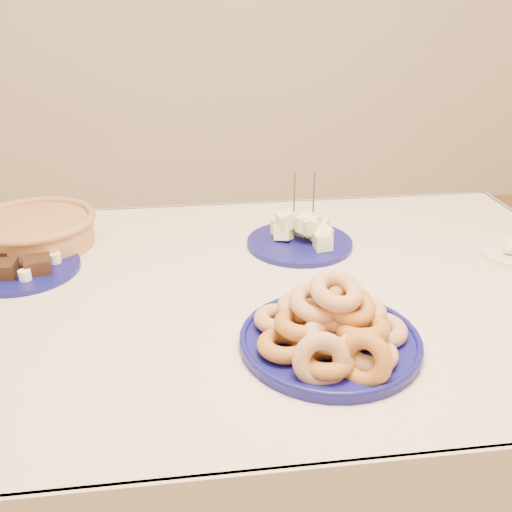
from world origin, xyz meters
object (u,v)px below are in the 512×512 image
dining_table (253,325)px  wicker_basket (34,230)px  candle_holder (303,223)px  brownie_plate (23,266)px  melon_plate (302,236)px  donut_platter (331,331)px

dining_table → wicker_basket: 0.64m
dining_table → candle_holder: 0.39m
dining_table → brownie_plate: (-0.54, 0.15, 0.12)m
melon_plate → candle_holder: bearing=76.8°
dining_table → candle_holder: candle_holder is taller
donut_platter → dining_table: bearing=113.4°
dining_table → wicker_basket: bearing=151.3°
wicker_basket → candle_holder: candle_holder is taller
dining_table → melon_plate: 0.29m
candle_holder → dining_table: bearing=-119.8°
dining_table → brownie_plate: 0.57m
melon_plate → brownie_plate: size_ratio=0.96×
brownie_plate → wicker_basket: 0.15m
donut_platter → candle_holder: size_ratio=2.55×
donut_platter → brownie_plate: size_ratio=1.25×
brownie_plate → candle_holder: bearing=13.5°
dining_table → candle_holder: size_ratio=10.32×
wicker_basket → candle_holder: (0.72, 0.02, -0.03)m
donut_platter → melon_plate: size_ratio=1.31×
melon_plate → dining_table: bearing=-126.8°
melon_plate → candle_holder: (0.03, 0.11, -0.01)m
donut_platter → melon_plate: bearing=84.9°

